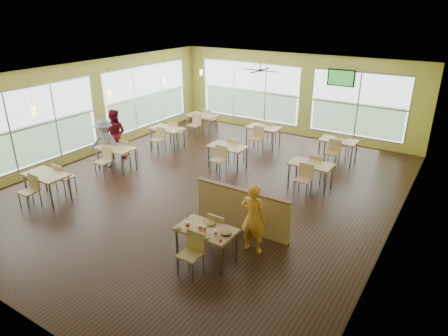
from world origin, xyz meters
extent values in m
plane|color=black|center=(0.00, 0.00, 0.00)|extent=(12.00, 12.00, 0.00)
plane|color=white|center=(0.00, 0.00, 3.20)|extent=(12.00, 12.00, 0.00)
cube|color=#BAB54B|center=(0.00, 6.00, 1.60)|extent=(10.00, 0.04, 3.20)
cube|color=#BAB54B|center=(-5.00, 0.00, 1.60)|extent=(0.04, 12.00, 3.20)
cube|color=#BAB54B|center=(5.00, 0.00, 1.60)|extent=(0.04, 12.00, 3.20)
cube|color=white|center=(-4.98, -2.00, 1.53)|extent=(0.02, 4.50, 2.35)
cube|color=white|center=(-4.98, 3.00, 1.53)|extent=(0.02, 4.50, 2.35)
cube|color=white|center=(-2.00, 5.98, 1.53)|extent=(4.50, 0.02, 2.35)
cube|color=white|center=(2.50, 5.98, 1.53)|extent=(3.50, 0.02, 2.35)
cube|color=#B7BABC|center=(-4.97, 0.50, 0.35)|extent=(0.04, 9.40, 0.05)
cube|color=#B7BABC|center=(0.25, 5.97, 0.35)|extent=(8.00, 0.04, 0.05)
cube|color=tan|center=(2.00, -3.00, 0.73)|extent=(1.20, 0.70, 0.04)
cube|color=brown|center=(2.00, -3.00, 0.70)|extent=(1.22, 0.71, 0.01)
cylinder|color=slate|center=(1.46, -3.29, 0.35)|extent=(0.05, 0.05, 0.71)
cylinder|color=slate|center=(2.54, -3.29, 0.35)|extent=(0.05, 0.05, 0.71)
cylinder|color=slate|center=(1.46, -2.71, 0.35)|extent=(0.05, 0.05, 0.71)
cylinder|color=slate|center=(2.54, -2.71, 0.35)|extent=(0.05, 0.05, 0.71)
cube|color=tan|center=(2.00, -2.45, 0.45)|extent=(0.42, 0.42, 0.04)
cube|color=tan|center=(2.00, -2.26, 0.67)|extent=(0.42, 0.04, 0.40)
cube|color=tan|center=(2.00, -3.55, 0.45)|extent=(0.42, 0.42, 0.04)
cube|color=tan|center=(2.00, -3.74, 0.67)|extent=(0.42, 0.04, 0.40)
cube|color=tan|center=(2.00, -1.55, 0.50)|extent=(2.40, 0.12, 1.00)
cube|color=brown|center=(2.00, -1.55, 1.02)|extent=(2.40, 0.14, 0.04)
cube|color=tan|center=(-3.20, -3.00, 0.73)|extent=(1.20, 0.70, 0.04)
cube|color=brown|center=(-3.20, -3.00, 0.70)|extent=(1.22, 0.71, 0.01)
cylinder|color=slate|center=(-3.74, -3.29, 0.35)|extent=(0.05, 0.05, 0.71)
cylinder|color=slate|center=(-2.66, -3.29, 0.35)|extent=(0.05, 0.05, 0.71)
cylinder|color=slate|center=(-3.74, -2.71, 0.35)|extent=(0.05, 0.05, 0.71)
cylinder|color=slate|center=(-2.66, -2.71, 0.35)|extent=(0.05, 0.05, 0.71)
cube|color=tan|center=(-3.20, -2.45, 0.45)|extent=(0.42, 0.42, 0.04)
cube|color=tan|center=(-3.20, -2.26, 0.67)|extent=(0.42, 0.04, 0.40)
cube|color=tan|center=(-3.20, -3.55, 0.45)|extent=(0.42, 0.42, 0.04)
cube|color=tan|center=(-3.20, -3.74, 0.67)|extent=(0.42, 0.04, 0.40)
cube|color=tan|center=(-3.20, -0.50, 0.73)|extent=(1.20, 0.70, 0.04)
cube|color=brown|center=(-3.20, -0.50, 0.70)|extent=(1.22, 0.71, 0.01)
cylinder|color=slate|center=(-3.74, -0.79, 0.35)|extent=(0.05, 0.05, 0.71)
cylinder|color=slate|center=(-2.66, -0.79, 0.35)|extent=(0.05, 0.05, 0.71)
cylinder|color=slate|center=(-3.74, -0.21, 0.35)|extent=(0.05, 0.05, 0.71)
cylinder|color=slate|center=(-2.66, -0.21, 0.35)|extent=(0.05, 0.05, 0.71)
cube|color=tan|center=(-3.20, 0.05, 0.45)|extent=(0.42, 0.42, 0.04)
cube|color=tan|center=(-3.20, 0.24, 0.67)|extent=(0.42, 0.04, 0.40)
cube|color=tan|center=(-3.20, -1.05, 0.45)|extent=(0.42, 0.42, 0.04)
cube|color=tan|center=(-3.20, -1.24, 0.67)|extent=(0.42, 0.04, 0.40)
cube|color=tan|center=(-3.20, 2.00, 0.73)|extent=(1.20, 0.70, 0.04)
cube|color=brown|center=(-3.20, 2.00, 0.70)|extent=(1.22, 0.71, 0.01)
cylinder|color=slate|center=(-3.74, 1.71, 0.35)|extent=(0.05, 0.05, 0.71)
cylinder|color=slate|center=(-2.66, 1.71, 0.35)|extent=(0.05, 0.05, 0.71)
cylinder|color=slate|center=(-3.74, 2.29, 0.35)|extent=(0.05, 0.05, 0.71)
cylinder|color=slate|center=(-2.66, 2.29, 0.35)|extent=(0.05, 0.05, 0.71)
cube|color=tan|center=(-3.20, 2.55, 0.45)|extent=(0.42, 0.42, 0.04)
cube|color=tan|center=(-3.20, 2.74, 0.67)|extent=(0.42, 0.04, 0.40)
cube|color=tan|center=(-3.20, 1.45, 0.45)|extent=(0.42, 0.42, 0.04)
cube|color=tan|center=(-3.20, 1.26, 0.67)|extent=(0.42, 0.04, 0.40)
cube|color=tan|center=(-3.20, 4.20, 0.73)|extent=(1.20, 0.70, 0.04)
cube|color=brown|center=(-3.20, 4.20, 0.70)|extent=(1.22, 0.71, 0.01)
cylinder|color=slate|center=(-3.74, 3.91, 0.35)|extent=(0.05, 0.05, 0.71)
cylinder|color=slate|center=(-2.66, 3.91, 0.35)|extent=(0.05, 0.05, 0.71)
cylinder|color=slate|center=(-3.74, 4.49, 0.35)|extent=(0.05, 0.05, 0.71)
cylinder|color=slate|center=(-2.66, 4.49, 0.35)|extent=(0.05, 0.05, 0.71)
cube|color=tan|center=(-3.20, 4.75, 0.45)|extent=(0.42, 0.42, 0.04)
cube|color=tan|center=(-3.20, 4.94, 0.67)|extent=(0.42, 0.04, 0.40)
cube|color=tan|center=(-3.20, 3.65, 0.45)|extent=(0.42, 0.42, 0.04)
cube|color=tan|center=(-3.20, 3.46, 0.67)|extent=(0.42, 0.04, 0.40)
cube|color=tan|center=(-0.30, 1.50, 0.73)|extent=(1.20, 0.70, 0.04)
cube|color=brown|center=(-0.30, 1.50, 0.70)|extent=(1.22, 0.71, 0.01)
cylinder|color=slate|center=(-0.84, 1.21, 0.35)|extent=(0.05, 0.05, 0.71)
cylinder|color=slate|center=(0.24, 1.21, 0.35)|extent=(0.05, 0.05, 0.71)
cylinder|color=slate|center=(-0.84, 1.79, 0.35)|extent=(0.05, 0.05, 0.71)
cylinder|color=slate|center=(0.24, 1.79, 0.35)|extent=(0.05, 0.05, 0.71)
cube|color=tan|center=(-0.30, 2.05, 0.45)|extent=(0.42, 0.42, 0.04)
cube|color=tan|center=(-0.30, 2.24, 0.67)|extent=(0.42, 0.04, 0.40)
cube|color=tan|center=(-0.30, 0.95, 0.45)|extent=(0.42, 0.42, 0.04)
cube|color=tan|center=(-0.30, 0.76, 0.67)|extent=(0.42, 0.04, 0.40)
cube|color=tan|center=(-0.30, 4.00, 0.73)|extent=(1.20, 0.70, 0.04)
cube|color=brown|center=(-0.30, 4.00, 0.70)|extent=(1.22, 0.71, 0.01)
cylinder|color=slate|center=(-0.84, 3.71, 0.35)|extent=(0.05, 0.05, 0.71)
cylinder|color=slate|center=(0.24, 3.71, 0.35)|extent=(0.05, 0.05, 0.71)
cylinder|color=slate|center=(-0.84, 4.29, 0.35)|extent=(0.05, 0.05, 0.71)
cylinder|color=slate|center=(0.24, 4.29, 0.35)|extent=(0.05, 0.05, 0.71)
cube|color=tan|center=(-0.30, 4.55, 0.45)|extent=(0.42, 0.42, 0.04)
cube|color=tan|center=(-0.30, 4.74, 0.67)|extent=(0.42, 0.04, 0.40)
cube|color=tan|center=(-0.30, 3.45, 0.45)|extent=(0.42, 0.42, 0.04)
cube|color=tan|center=(-0.30, 3.26, 0.67)|extent=(0.42, 0.04, 0.40)
cube|color=tan|center=(2.50, 1.50, 0.73)|extent=(1.20, 0.70, 0.04)
cube|color=brown|center=(2.50, 1.50, 0.70)|extent=(1.22, 0.71, 0.01)
cylinder|color=slate|center=(1.96, 1.21, 0.35)|extent=(0.05, 0.05, 0.71)
cylinder|color=slate|center=(3.04, 1.21, 0.35)|extent=(0.05, 0.05, 0.71)
cylinder|color=slate|center=(1.96, 1.79, 0.35)|extent=(0.05, 0.05, 0.71)
cylinder|color=slate|center=(3.04, 1.79, 0.35)|extent=(0.05, 0.05, 0.71)
cube|color=tan|center=(2.50, 2.05, 0.45)|extent=(0.42, 0.42, 0.04)
cube|color=tan|center=(2.50, 2.24, 0.67)|extent=(0.42, 0.04, 0.40)
cube|color=tan|center=(2.50, 0.95, 0.45)|extent=(0.42, 0.42, 0.04)
cube|color=tan|center=(2.50, 0.76, 0.67)|extent=(0.42, 0.04, 0.40)
cube|color=tan|center=(2.50, 4.00, 0.73)|extent=(1.20, 0.70, 0.04)
cube|color=brown|center=(2.50, 4.00, 0.70)|extent=(1.22, 0.71, 0.01)
cylinder|color=slate|center=(1.96, 3.71, 0.35)|extent=(0.05, 0.05, 0.71)
cylinder|color=slate|center=(3.04, 3.71, 0.35)|extent=(0.05, 0.05, 0.71)
cylinder|color=slate|center=(1.96, 4.29, 0.35)|extent=(0.05, 0.05, 0.71)
cylinder|color=slate|center=(3.04, 4.29, 0.35)|extent=(0.05, 0.05, 0.71)
cube|color=tan|center=(2.50, 4.55, 0.45)|extent=(0.42, 0.42, 0.04)
cube|color=tan|center=(2.50, 4.74, 0.67)|extent=(0.42, 0.04, 0.40)
cube|color=tan|center=(2.50, 3.45, 0.45)|extent=(0.42, 0.42, 0.04)
cube|color=tan|center=(2.50, 3.26, 0.67)|extent=(0.42, 0.04, 0.40)
cylinder|color=#2D2119|center=(-3.20, -3.00, 2.85)|extent=(0.01, 0.01, 0.70)
cylinder|color=#F2B547|center=(-3.20, -3.00, 2.45)|extent=(0.11, 0.11, 0.22)
cylinder|color=#2D2119|center=(-3.20, -0.50, 2.85)|extent=(0.01, 0.01, 0.70)
cylinder|color=#F2B547|center=(-3.20, -0.50, 2.45)|extent=(0.11, 0.11, 0.22)
cylinder|color=#2D2119|center=(-3.20, 2.00, 2.85)|extent=(0.01, 0.01, 0.70)
cylinder|color=#F2B547|center=(-3.20, 2.00, 2.45)|extent=(0.11, 0.11, 0.22)
cylinder|color=#2D2119|center=(-3.20, 4.20, 2.85)|extent=(0.01, 0.01, 0.70)
cylinder|color=#F2B547|center=(-3.20, 4.20, 2.45)|extent=(0.11, 0.11, 0.22)
cylinder|color=#2D2119|center=(0.00, 3.00, 3.08)|extent=(0.03, 0.03, 0.24)
cylinder|color=#2D2119|center=(0.00, 3.00, 2.94)|extent=(0.16, 0.16, 0.06)
cube|color=#2D2119|center=(0.35, 3.00, 2.94)|extent=(0.55, 0.10, 0.01)
cube|color=#2D2119|center=(0.00, 3.35, 2.94)|extent=(0.10, 0.55, 0.01)
cube|color=#2D2119|center=(-0.35, 3.00, 2.94)|extent=(0.55, 0.10, 0.01)
cube|color=#2D2119|center=(0.00, 2.65, 2.94)|extent=(0.10, 0.55, 0.01)
cube|color=black|center=(1.80, 5.90, 2.45)|extent=(1.00, 0.06, 0.60)
cube|color=#2D8831|center=(1.80, 5.87, 2.45)|extent=(0.90, 0.01, 0.52)
imported|color=orange|center=(2.63, -2.18, 0.79)|extent=(0.59, 0.40, 1.57)
imported|color=#5D0C15|center=(-4.09, 0.31, 0.84)|extent=(1.00, 0.90, 1.68)
imported|color=slate|center=(-3.72, -0.47, 0.79)|extent=(1.13, 0.82, 1.57)
cone|color=white|center=(1.67, -3.17, 0.82)|extent=(0.10, 0.10, 0.13)
cylinder|color=red|center=(1.67, -3.17, 0.82)|extent=(0.09, 0.09, 0.04)
cylinder|color=white|center=(1.67, -3.17, 0.89)|extent=(0.11, 0.11, 0.01)
cylinder|color=blue|center=(1.67, -3.17, 1.01)|extent=(0.02, 0.06, 0.24)
cone|color=white|center=(1.93, -3.11, 0.81)|extent=(0.09, 0.09, 0.12)
cylinder|color=red|center=(1.93, -3.11, 0.81)|extent=(0.09, 0.09, 0.04)
cylinder|color=white|center=(1.93, -3.11, 0.88)|extent=(0.10, 0.10, 0.01)
cylinder|color=#FFF72D|center=(1.93, -3.11, 0.98)|extent=(0.01, 0.06, 0.22)
cone|color=white|center=(2.02, -3.09, 0.81)|extent=(0.08, 0.08, 0.11)
cylinder|color=red|center=(2.02, -3.09, 0.81)|extent=(0.08, 0.08, 0.03)
cylinder|color=white|center=(2.02, -3.09, 0.87)|extent=(0.09, 0.09, 0.01)
cylinder|color=red|center=(2.02, -3.09, 0.96)|extent=(0.01, 0.05, 0.20)
cone|color=white|center=(2.30, -3.11, 0.80)|extent=(0.08, 0.08, 0.11)
cylinder|color=red|center=(2.30, -3.11, 0.81)|extent=(0.08, 0.08, 0.03)
cylinder|color=white|center=(2.30, -3.11, 0.87)|extent=(0.09, 0.09, 0.01)
cylinder|color=red|center=(2.30, -3.11, 0.96)|extent=(0.01, 0.05, 0.20)
cylinder|color=black|center=(2.45, -2.96, 0.76)|extent=(0.19, 0.19, 0.01)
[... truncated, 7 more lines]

